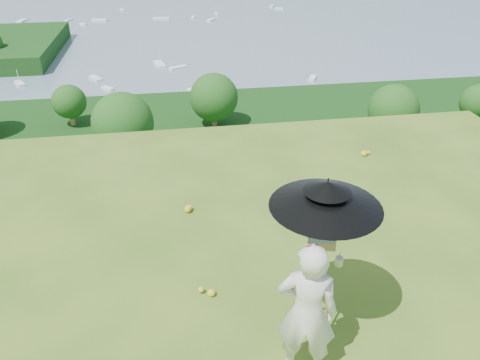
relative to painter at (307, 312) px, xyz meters
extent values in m
plane|color=#3E641C|center=(-0.14, 0.45, -0.92)|extent=(14.00, 14.00, 0.00)
cube|color=#0E360E|center=(-0.14, 35.45, -29.92)|extent=(140.00, 56.00, 22.00)
cube|color=gray|center=(-0.14, 75.45, -36.92)|extent=(170.00, 28.00, 8.00)
plane|color=#6E8A9E|center=(-0.14, 240.45, -34.92)|extent=(700.00, 700.00, 0.00)
imported|color=beige|center=(0.00, 0.00, 0.00)|extent=(0.77, 0.63, 1.83)
camera|label=1|loc=(-1.32, -3.58, 3.79)|focal=35.00mm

